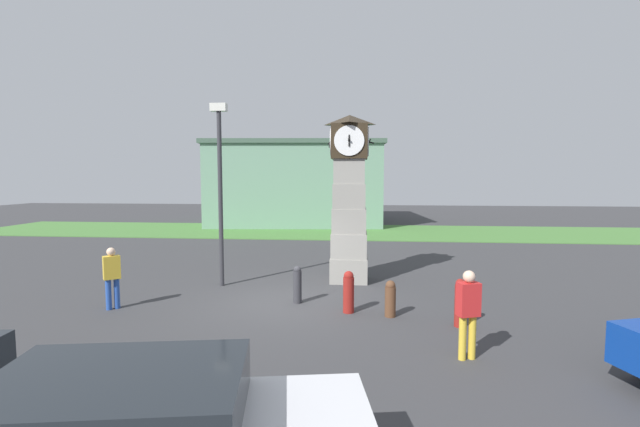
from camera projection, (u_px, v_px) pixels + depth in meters
The scene contains 11 objects.
ground_plane at pixel (285, 303), 11.80m from camera, with size 84.84×84.84×0.00m, color #38383A.
clock_tower at pixel (349, 200), 14.08m from camera, with size 1.53×1.47×5.47m.
bollard_near_tower at pixel (460, 302), 9.85m from camera, with size 0.24×0.24×1.12m.
bollard_mid_row at pixel (390, 298), 10.57m from camera, with size 0.27×0.27×0.91m.
bollard_far_row at pixel (349, 292), 10.89m from camera, with size 0.28×0.28×1.07m.
bollard_end_row at pixel (297, 284), 11.73m from camera, with size 0.23×0.23×1.03m.
pedestrian_near_bench at pixel (112, 274), 11.14m from camera, with size 0.46×0.44×1.63m.
pedestrian_crossing_lot at pixel (468, 309), 8.04m from camera, with size 0.45×0.35×1.71m.
street_lamp_near_road at pixel (220, 181), 13.38m from camera, with size 0.50×0.24×5.73m.
warehouse_blue_far at pixel (297, 183), 33.11m from camera, with size 13.23×11.75×5.98m.
grass_verge_far at pixel (373, 232), 26.96m from camera, with size 50.91×7.69×0.04m, color #477A38.
Camera 1 is at (2.06, -11.41, 3.44)m, focal length 24.00 mm.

